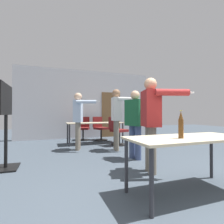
% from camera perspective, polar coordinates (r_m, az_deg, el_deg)
% --- Properties ---
extents(ground_plane, '(24.00, 24.00, 0.00)m').
position_cam_1_polar(ground_plane, '(2.46, 27.63, -25.91)').
color(ground_plane, '#3D4751').
extents(back_wall, '(5.91, 0.12, 2.97)m').
position_cam_1_polar(back_wall, '(7.87, -7.84, 2.46)').
color(back_wall, '#BCBCC1').
rests_on(back_wall, ground_plane).
extents(conference_table_near, '(1.66, 0.73, 0.75)m').
position_cam_1_polar(conference_table_near, '(2.58, 23.67, -9.16)').
color(conference_table_near, '#C6B793').
rests_on(conference_table_near, ground_plane).
extents(conference_table_far, '(2.00, 0.72, 0.75)m').
position_cam_1_polar(conference_table_far, '(6.29, -5.46, -4.05)').
color(conference_table_far, '#C6B793').
rests_on(conference_table_far, ground_plane).
extents(tv_screen, '(0.44, 0.97, 1.63)m').
position_cam_1_polar(tv_screen, '(3.93, -31.36, -1.47)').
color(tv_screen, black).
rests_on(tv_screen, ground_plane).
extents(person_right_polo, '(0.88, 0.64, 1.60)m').
position_cam_1_polar(person_right_polo, '(4.14, 7.68, -1.99)').
color(person_right_polo, '#3D4C75').
rests_on(person_right_polo, ground_plane).
extents(person_center_tall, '(0.77, 0.68, 1.77)m').
position_cam_1_polar(person_center_tall, '(5.07, 1.55, -0.29)').
color(person_center_tall, slate).
rests_on(person_center_tall, ground_plane).
extents(person_left_plaid, '(0.70, 0.75, 1.68)m').
position_cam_1_polar(person_left_plaid, '(5.22, -10.87, -1.00)').
color(person_left_plaid, slate).
rests_on(person_left_plaid, ground_plane).
extents(person_far_watching, '(0.74, 0.83, 1.71)m').
position_cam_1_polar(person_far_watching, '(3.24, 12.73, -1.18)').
color(person_far_watching, slate).
rests_on(person_far_watching, ground_plane).
extents(office_chair_side_rolled, '(0.59, 0.64, 0.94)m').
position_cam_1_polar(office_chair_side_rolled, '(7.09, -3.91, -5.58)').
color(office_chair_side_rolled, black).
rests_on(office_chair_side_rolled, ground_plane).
extents(office_chair_mid_tucked, '(0.65, 0.61, 0.95)m').
position_cam_1_polar(office_chair_mid_tucked, '(5.89, 1.82, -6.49)').
color(office_chair_mid_tucked, black).
rests_on(office_chair_mid_tucked, ground_plane).
extents(office_chair_far_left, '(0.60, 0.64, 0.93)m').
position_cam_1_polar(office_chair_far_left, '(7.16, -9.34, -5.54)').
color(office_chair_far_left, black).
rests_on(office_chair_far_left, ground_plane).
extents(beer_bottle, '(0.06, 0.06, 0.35)m').
position_cam_1_polar(beer_bottle, '(2.38, 21.58, -4.01)').
color(beer_bottle, '#563314').
rests_on(beer_bottle, conference_table_near).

